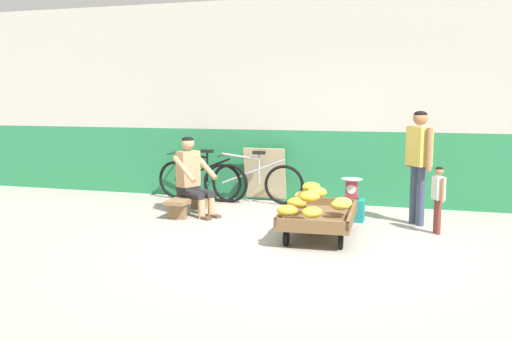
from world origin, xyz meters
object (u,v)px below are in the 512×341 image
(bicycle_near_left, at_px, (202,179))
(bicycle_far_left, at_px, (253,182))
(shopping_bag, at_px, (345,217))
(banana_cart, at_px, (319,217))
(plastic_crate, at_px, (351,210))
(customer_child, at_px, (438,193))
(weighing_scale, at_px, (352,188))
(sign_board, at_px, (265,175))
(vendor_seated, at_px, (192,176))
(low_bench, at_px, (189,200))
(customer_adult, at_px, (419,155))

(bicycle_near_left, distance_m, bicycle_far_left, 0.89)
(shopping_bag, bearing_deg, banana_cart, -110.16)
(plastic_crate, bearing_deg, customer_child, -21.71)
(weighing_scale, height_order, customer_child, customer_child)
(sign_board, bearing_deg, shopping_bag, -43.51)
(vendor_seated, height_order, weighing_scale, vendor_seated)
(plastic_crate, xyz_separation_m, sign_board, (-1.55, 1.07, 0.29))
(banana_cart, bearing_deg, bicycle_near_left, 141.57)
(banana_cart, bearing_deg, customer_child, 21.47)
(low_bench, relative_size, plastic_crate, 3.06)
(sign_board, height_order, customer_adult, customer_adult)
(banana_cart, bearing_deg, customer_adult, 41.19)
(bicycle_near_left, bearing_deg, sign_board, 14.05)
(low_bench, xyz_separation_m, customer_child, (3.48, -0.23, 0.33))
(low_bench, distance_m, customer_child, 3.51)
(low_bench, xyz_separation_m, sign_board, (0.81, 1.29, 0.24))
(banana_cart, xyz_separation_m, low_bench, (-2.08, 0.78, -0.04))
(shopping_bag, bearing_deg, plastic_crate, 83.00)
(banana_cart, height_order, vendor_seated, vendor_seated)
(customer_adult, bearing_deg, bicycle_near_left, 166.85)
(weighing_scale, xyz_separation_m, bicycle_near_left, (-2.57, 0.82, -0.10))
(plastic_crate, distance_m, sign_board, 1.91)
(vendor_seated, bearing_deg, banana_cart, -20.32)
(bicycle_near_left, height_order, customer_child, bicycle_near_left)
(bicycle_far_left, bearing_deg, low_bench, -123.43)
(weighing_scale, bearing_deg, shopping_bag, -97.02)
(bicycle_far_left, bearing_deg, plastic_crate, -25.72)
(banana_cart, relative_size, customer_adult, 0.96)
(vendor_seated, xyz_separation_m, customer_child, (3.41, -0.19, -0.04))
(vendor_seated, height_order, plastic_crate, vendor_seated)
(bicycle_near_left, xyz_separation_m, customer_child, (3.69, -1.26, 0.17))
(low_bench, xyz_separation_m, vendor_seated, (0.08, -0.04, 0.37))
(banana_cart, distance_m, shopping_bag, 0.70)
(bicycle_far_left, distance_m, sign_board, 0.31)
(banana_cart, distance_m, plastic_crate, 1.04)
(plastic_crate, bearing_deg, sign_board, 145.30)
(plastic_crate, relative_size, customer_child, 0.42)
(bicycle_near_left, distance_m, shopping_bag, 2.79)
(bicycle_near_left, height_order, customer_adult, customer_adult)
(banana_cart, height_order, bicycle_far_left, bicycle_far_left)
(banana_cart, xyz_separation_m, plastic_crate, (0.28, 1.00, -0.09))
(low_bench, relative_size, customer_adult, 0.72)
(vendor_seated, distance_m, plastic_crate, 2.33)
(plastic_crate, bearing_deg, vendor_seated, -173.55)
(low_bench, distance_m, vendor_seated, 0.38)
(shopping_bag, bearing_deg, weighing_scale, 82.98)
(shopping_bag, bearing_deg, low_bench, 176.56)
(customer_adult, bearing_deg, low_bench, -175.95)
(bicycle_far_left, relative_size, shopping_bag, 6.91)
(sign_board, bearing_deg, vendor_seated, -118.88)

